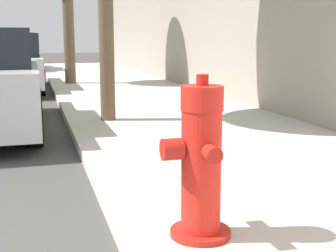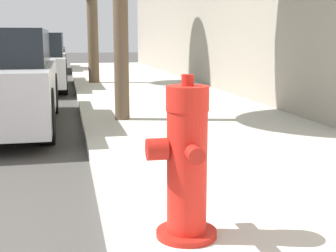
{
  "view_description": "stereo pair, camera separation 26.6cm",
  "coord_description": "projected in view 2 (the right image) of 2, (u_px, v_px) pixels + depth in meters",
  "views": [
    {
      "loc": [
        1.46,
        -2.46,
        1.28
      ],
      "look_at": [
        2.53,
        1.22,
        0.56
      ],
      "focal_mm": 50.0,
      "sensor_mm": 36.0,
      "label": 1
    },
    {
      "loc": [
        1.72,
        -2.53,
        1.28
      ],
      "look_at": [
        2.53,
        1.22,
        0.56
      ],
      "focal_mm": 50.0,
      "sensor_mm": 36.0,
      "label": 2
    }
  ],
  "objects": [
    {
      "name": "parked_car_mid",
      "position": [
        32.0,
        62.0,
        11.66
      ],
      "size": [
        1.69,
        4.29,
        1.39
      ],
      "color": "silver",
      "rests_on": "ground_plane"
    },
    {
      "name": "fire_hydrant",
      "position": [
        186.0,
        164.0,
        2.71
      ],
      "size": [
        0.42,
        0.43,
        0.96
      ],
      "color": "red",
      "rests_on": "sidewalk_slab"
    },
    {
      "name": "parked_car_far",
      "position": [
        42.0,
        53.0,
        18.02
      ],
      "size": [
        1.78,
        4.18,
        1.47
      ],
      "color": "#4C5156",
      "rests_on": "ground_plane"
    }
  ]
}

